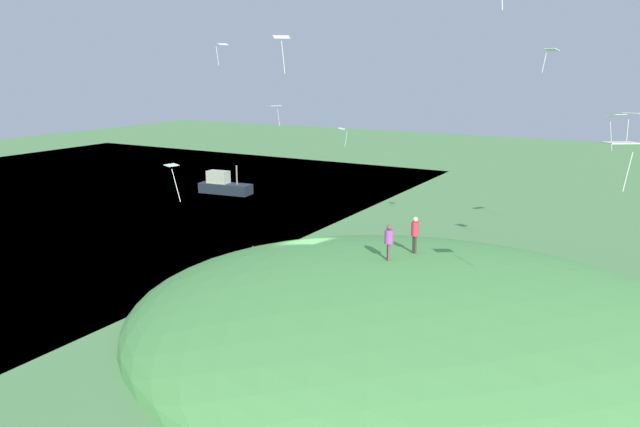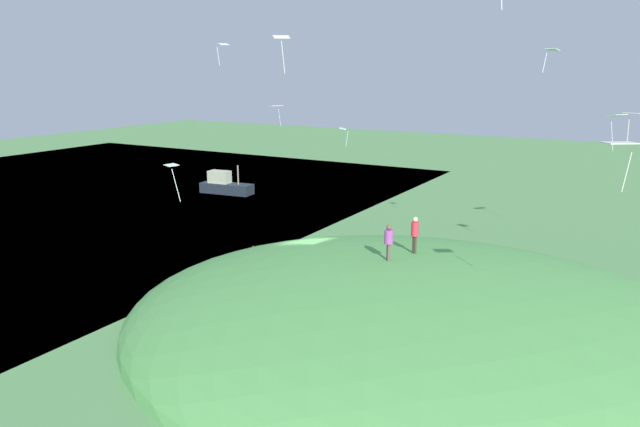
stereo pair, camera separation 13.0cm
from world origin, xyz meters
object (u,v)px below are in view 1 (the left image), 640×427
kite_2 (633,115)px  mooring_post (253,254)px  kite_0 (621,145)px  kite_6 (222,46)px  kite_9 (615,117)px  kite_7 (551,51)px  kite_4 (274,107)px  kite_8 (282,40)px  boat_on_lake (224,186)px  person_watching_kites (389,238)px  kite_3 (172,169)px  kite_5 (342,130)px  person_with_child (415,230)px

kite_2 → mooring_post: kite_2 is taller
kite_0 → kite_6: 29.61m
kite_9 → kite_7: bearing=-114.6°
kite_6 → kite_7: (21.44, 0.08, -0.62)m
kite_4 → kite_8: (12.21, -17.62, 4.41)m
kite_6 → boat_on_lake: bearing=129.4°
person_watching_kites → kite_9: 17.75m
kite_0 → boat_on_lake: bearing=144.8°
kite_8 → kite_0: bearing=-15.3°
kite_0 → kite_2: size_ratio=1.08×
kite_3 → kite_0: bearing=-2.8°
boat_on_lake → mooring_post: (14.84, -15.96, -0.29)m
kite_4 → kite_5: kite_4 is taller
kite_3 → person_with_child: bearing=29.5°
kite_8 → mooring_post: size_ratio=1.90×
kite_7 → kite_9: size_ratio=0.55×
kite_0 → mooring_post: 24.18m
kite_2 → kite_3: bearing=-148.5°
kite_0 → kite_7: (-4.61, 13.65, 3.13)m
kite_4 → kite_3: bearing=-69.1°
kite_4 → kite_7: size_ratio=1.37×
kite_9 → kite_3: bearing=-132.9°
person_watching_kites → kite_0: bearing=24.4°
kite_9 → mooring_post: bearing=-149.8°
kite_2 → person_with_child: bearing=-146.2°
person_with_child → mooring_post: 12.19m
kite_3 → kite_9: size_ratio=0.81×
kite_5 → kite_9: bearing=-6.9°
mooring_post → kite_7: bearing=16.3°
boat_on_lake → kite_2: (35.00, -12.37, 8.81)m
kite_5 → kite_8: bearing=-71.1°
kite_7 → kite_0: bearing=-71.3°
kite_0 → kite_4: size_ratio=0.90×
kite_3 → mooring_post: bearing=98.5°
person_with_child → kite_2: (8.71, 5.82, 5.56)m
kite_8 → kite_7: bearing=42.3°
person_with_child → kite_6: (-16.94, 6.82, 9.21)m
kite_8 → kite_9: 21.14m
kite_2 → kite_5: kite_2 is taller
kite_7 → person_watching_kites: bearing=-120.2°
kite_0 → kite_4: kite_0 is taller
kite_2 → kite_8: bearing=-150.1°
person_with_child → kite_8: 11.14m
kite_4 → kite_0: bearing=-38.6°
kite_7 → kite_8: bearing=-137.7°
kite_8 → boat_on_lake: bearing=134.3°
boat_on_lake → kite_4: kite_4 is taller
kite_2 → kite_6: size_ratio=0.95×
person_watching_kites → kite_9: bearing=113.2°
boat_on_lake → mooring_post: bearing=126.8°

